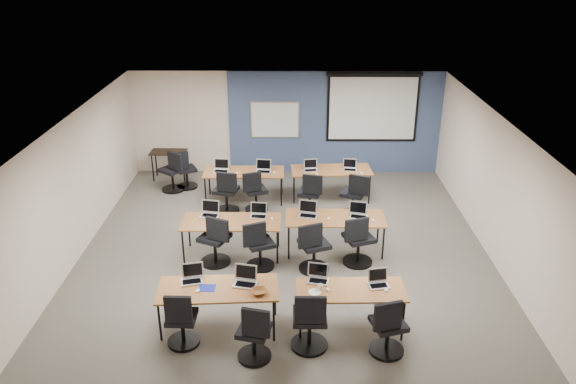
{
  "coord_description": "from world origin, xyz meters",
  "views": [
    {
      "loc": [
        0.12,
        -9.58,
        5.56
      ],
      "look_at": [
        0.06,
        0.4,
        1.18
      ],
      "focal_mm": 35.0,
      "sensor_mm": 36.0,
      "label": 1
    }
  ],
  "objects_px": {
    "training_table_back_right": "(331,171)",
    "task_chair_11": "(354,198)",
    "task_chair_2": "(310,325)",
    "task_chair_5": "(259,249)",
    "spare_chair_a": "(185,173)",
    "task_chair_8": "(227,195)",
    "laptop_9": "(263,169)",
    "projector_screen": "(373,104)",
    "training_table_mid_left": "(231,223)",
    "laptop_7": "(358,213)",
    "whiteboard": "(275,120)",
    "task_chair_4": "(216,244)",
    "training_table_back_left": "(244,173)",
    "laptop_0": "(192,277)",
    "training_table_mid_right": "(335,219)",
    "utility_table": "(169,155)",
    "task_chair_3": "(388,331)",
    "task_chair_9": "(255,195)",
    "training_table_front_left": "(218,291)",
    "task_chair_10": "(310,197)",
    "laptop_8": "(221,168)",
    "task_chair_0": "(182,323)",
    "laptop_1": "(246,279)",
    "spare_chair_b": "(173,174)",
    "task_chair_1": "(255,337)",
    "training_table_front_right": "(351,292)",
    "task_chair_7": "(358,244)",
    "laptop_3": "(378,281)",
    "laptop_5": "(259,213)",
    "laptop_2": "(318,276)",
    "task_chair_6": "(313,250)",
    "laptop_4": "(210,212)"
  },
  "relations": [
    {
      "from": "whiteboard",
      "to": "laptop_0",
      "type": "height_order",
      "value": "whiteboard"
    },
    {
      "from": "laptop_1",
      "to": "spare_chair_b",
      "type": "distance_m",
      "value": 5.73
    },
    {
      "from": "task_chair_9",
      "to": "training_table_front_left",
      "type": "bearing_deg",
      "value": -113.11
    },
    {
      "from": "laptop_2",
      "to": "task_chair_6",
      "type": "bearing_deg",
      "value": 102.72
    },
    {
      "from": "laptop_7",
      "to": "spare_chair_b",
      "type": "height_order",
      "value": "spare_chair_b"
    },
    {
      "from": "task_chair_6",
      "to": "laptop_1",
      "type": "bearing_deg",
      "value": -147.53
    },
    {
      "from": "laptop_9",
      "to": "task_chair_10",
      "type": "relative_size",
      "value": 0.35
    },
    {
      "from": "training_table_mid_left",
      "to": "laptop_7",
      "type": "relative_size",
      "value": 5.43
    },
    {
      "from": "whiteboard",
      "to": "training_table_back_left",
      "type": "bearing_deg",
      "value": -110.82
    },
    {
      "from": "training_table_mid_right",
      "to": "task_chair_2",
      "type": "bearing_deg",
      "value": -100.27
    },
    {
      "from": "task_chair_4",
      "to": "laptop_5",
      "type": "distance_m",
      "value": 1.05
    },
    {
      "from": "laptop_8",
      "to": "task_chair_8",
      "type": "relative_size",
      "value": 0.34
    },
    {
      "from": "projector_screen",
      "to": "spare_chair_a",
      "type": "height_order",
      "value": "projector_screen"
    },
    {
      "from": "spare_chair_a",
      "to": "task_chair_8",
      "type": "bearing_deg",
      "value": -76.01
    },
    {
      "from": "training_table_back_right",
      "to": "task_chair_1",
      "type": "distance_m",
      "value": 5.99
    },
    {
      "from": "laptop_5",
      "to": "task_chair_7",
      "type": "relative_size",
      "value": 0.31
    },
    {
      "from": "utility_table",
      "to": "training_table_mid_left",
      "type": "bearing_deg",
      "value": -62.23
    },
    {
      "from": "spare_chair_a",
      "to": "spare_chair_b",
      "type": "relative_size",
      "value": 0.95
    },
    {
      "from": "laptop_0",
      "to": "task_chair_2",
      "type": "height_order",
      "value": "task_chair_2"
    },
    {
      "from": "task_chair_7",
      "to": "task_chair_10",
      "type": "xyz_separation_m",
      "value": [
        -0.83,
        2.17,
        -0.01
      ]
    },
    {
      "from": "training_table_mid_left",
      "to": "task_chair_2",
      "type": "relative_size",
      "value": 1.83
    },
    {
      "from": "whiteboard",
      "to": "task_chair_4",
      "type": "height_order",
      "value": "whiteboard"
    },
    {
      "from": "laptop_0",
      "to": "laptop_5",
      "type": "relative_size",
      "value": 1.03
    },
    {
      "from": "task_chair_1",
      "to": "utility_table",
      "type": "relative_size",
      "value": 1.08
    },
    {
      "from": "projector_screen",
      "to": "laptop_4",
      "type": "xyz_separation_m",
      "value": [
        -3.67,
        -4.1,
        -1.09
      ]
    },
    {
      "from": "task_chair_5",
      "to": "laptop_3",
      "type": "bearing_deg",
      "value": -62.84
    },
    {
      "from": "whiteboard",
      "to": "laptop_9",
      "type": "height_order",
      "value": "whiteboard"
    },
    {
      "from": "laptop_9",
      "to": "training_table_front_left",
      "type": "bearing_deg",
      "value": -89.1
    },
    {
      "from": "laptop_8",
      "to": "task_chair_10",
      "type": "distance_m",
      "value": 2.26
    },
    {
      "from": "task_chair_3",
      "to": "task_chair_4",
      "type": "xyz_separation_m",
      "value": [
        -2.83,
        2.56,
        0.02
      ]
    },
    {
      "from": "training_table_front_right",
      "to": "laptop_7",
      "type": "distance_m",
      "value": 2.58
    },
    {
      "from": "laptop_7",
      "to": "task_chair_10",
      "type": "bearing_deg",
      "value": 132.63
    },
    {
      "from": "laptop_9",
      "to": "projector_screen",
      "type": "bearing_deg",
      "value": 39.46
    },
    {
      "from": "laptop_5",
      "to": "laptop_7",
      "type": "relative_size",
      "value": 0.93
    },
    {
      "from": "training_table_front_left",
      "to": "whiteboard",
      "type": "bearing_deg",
      "value": 80.49
    },
    {
      "from": "task_chair_0",
      "to": "laptop_2",
      "type": "xyz_separation_m",
      "value": [
        2.06,
        0.7,
        0.39
      ]
    },
    {
      "from": "task_chair_0",
      "to": "laptop_1",
      "type": "relative_size",
      "value": 2.73
    },
    {
      "from": "task_chair_2",
      "to": "task_chair_5",
      "type": "distance_m",
      "value": 2.46
    },
    {
      "from": "laptop_1",
      "to": "task_chair_4",
      "type": "distance_m",
      "value": 1.96
    },
    {
      "from": "task_chair_4",
      "to": "utility_table",
      "type": "distance_m",
      "value": 4.63
    },
    {
      "from": "task_chair_10",
      "to": "spare_chair_a",
      "type": "bearing_deg",
      "value": 166.91
    },
    {
      "from": "projector_screen",
      "to": "training_table_back_left",
      "type": "relative_size",
      "value": 1.28
    },
    {
      "from": "spare_chair_a",
      "to": "task_chair_7",
      "type": "bearing_deg",
      "value": -69.17
    },
    {
      "from": "training_table_back_right",
      "to": "task_chair_11",
      "type": "distance_m",
      "value": 1.13
    },
    {
      "from": "task_chair_5",
      "to": "laptop_9",
      "type": "xyz_separation_m",
      "value": [
        -0.05,
        3.12,
        0.38
      ]
    },
    {
      "from": "training_table_back_left",
      "to": "training_table_back_right",
      "type": "relative_size",
      "value": 1.0
    },
    {
      "from": "task_chair_2",
      "to": "training_table_back_right",
      "type": "bearing_deg",
      "value": 83.09
    },
    {
      "from": "training_table_mid_right",
      "to": "task_chair_4",
      "type": "xyz_separation_m",
      "value": [
        -2.28,
        -0.54,
        -0.25
      ]
    },
    {
      "from": "task_chair_10",
      "to": "training_table_front_right",
      "type": "bearing_deg",
      "value": -70.36
    },
    {
      "from": "laptop_8",
      "to": "laptop_0",
      "type": "bearing_deg",
      "value": -83.8
    }
  ]
}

